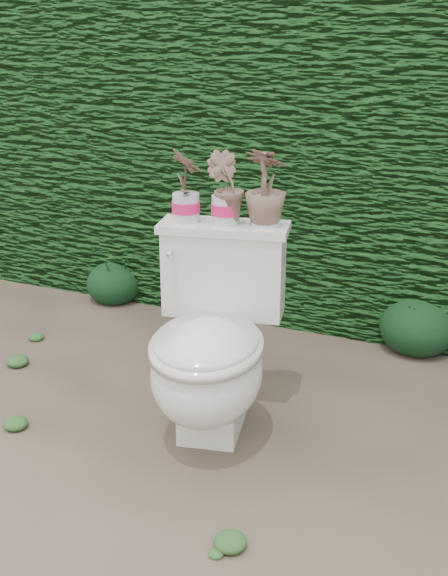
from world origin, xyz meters
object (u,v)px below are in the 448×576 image
at_px(potted_plant_left, 186,187).
at_px(potted_plant_center, 225,190).
at_px(potted_plant_right, 266,189).
at_px(toilet, 211,349).

distance_m(potted_plant_left, potted_plant_center, 0.15).
height_order(potted_plant_left, potted_plant_center, potted_plant_left).
distance_m(potted_plant_left, potted_plant_right, 0.31).
distance_m(toilet, potted_plant_right, 0.63).
bearing_deg(potted_plant_center, potted_plant_right, -171.07).
distance_m(toilet, potted_plant_left, 0.62).
bearing_deg(potted_plant_right, potted_plant_left, 19.92).
bearing_deg(potted_plant_right, potted_plant_center, 19.92).
bearing_deg(toilet, potted_plant_center, 88.58).
height_order(potted_plant_left, potted_plant_right, potted_plant_right).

